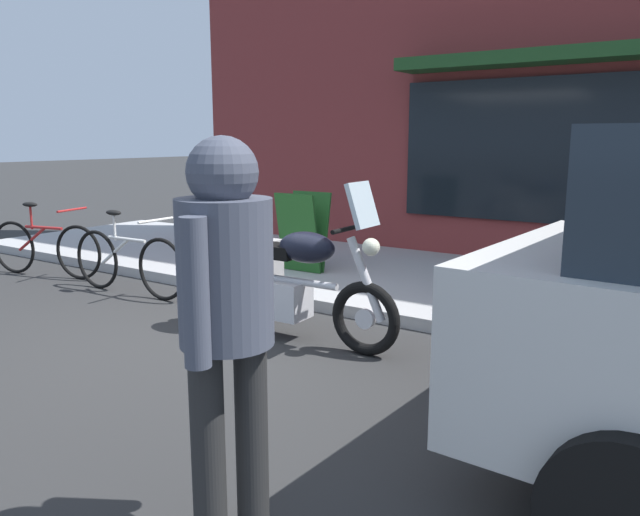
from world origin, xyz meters
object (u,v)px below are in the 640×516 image
at_px(sandwich_board_sign, 303,232).
at_px(touring_motorcycle, 277,269).
at_px(pedestrian_walking, 226,297).
at_px(second_bicycle_by_cafe, 45,247).
at_px(parked_bicycle, 128,261).

bearing_deg(sandwich_board_sign, touring_motorcycle, -60.49).
bearing_deg(pedestrian_walking, second_bicycle_by_cafe, 154.46).
relative_size(parked_bicycle, sandwich_board_sign, 1.80).
bearing_deg(sandwich_board_sign, pedestrian_walking, -57.92).
height_order(touring_motorcycle, sandwich_board_sign, touring_motorcycle).
bearing_deg(pedestrian_walking, sandwich_board_sign, 122.08).
bearing_deg(parked_bicycle, second_bicycle_by_cafe, 179.38).
height_order(pedestrian_walking, sandwich_board_sign, pedestrian_walking).
distance_m(pedestrian_walking, second_bicycle_by_cafe, 6.09).
distance_m(touring_motorcycle, sandwich_board_sign, 2.13).
relative_size(parked_bicycle, pedestrian_walking, 0.99).
xyz_separation_m(touring_motorcycle, sandwich_board_sign, (-1.05, 1.85, 0.00)).
distance_m(parked_bicycle, pedestrian_walking, 4.70).
relative_size(sandwich_board_sign, second_bicycle_by_cafe, 0.57).
relative_size(pedestrian_walking, sandwich_board_sign, 1.82).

